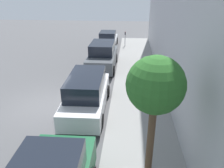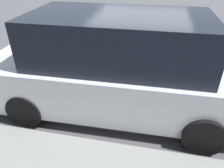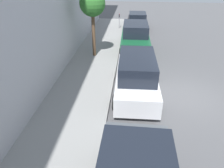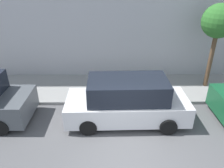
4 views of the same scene
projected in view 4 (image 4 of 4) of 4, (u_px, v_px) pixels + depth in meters
The scene contains 4 objects.
ground_plane at pixel (126, 163), 7.17m from camera, with size 60.00×60.00×0.00m, color #515154.
sidewalk at pixel (120, 88), 11.60m from camera, with size 3.06×32.00×0.15m.
parked_minivan_third at pixel (127, 101), 8.82m from camera, with size 2.02×4.94×1.90m.
street_tree at pixel (219, 22), 10.19m from camera, with size 1.60×1.60×4.19m.
Camera 4 is at (-5.17, 0.50, 5.59)m, focal length 35.00 mm.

